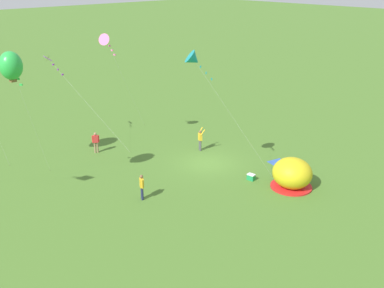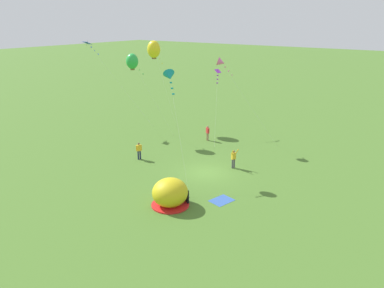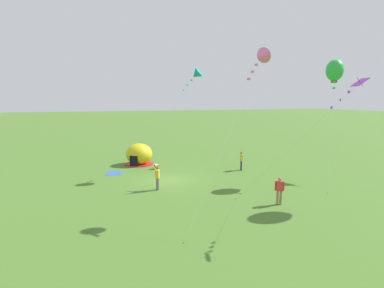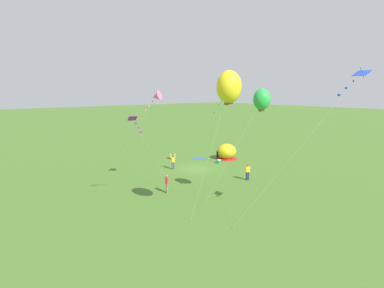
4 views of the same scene
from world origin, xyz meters
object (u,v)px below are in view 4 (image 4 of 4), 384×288
object	(u,v)px
person_near_tent	(167,183)
kite_purple	(135,123)
kite_teal	(222,98)
kite_yellow	(229,87)
person_watching_sky	(247,171)
popup_tent	(226,152)
kite_green	(262,99)
kite_blue	(356,80)
person_flying_kite	(173,161)
kite_pink	(156,97)
cooler_box	(219,161)

from	to	relation	value
person_near_tent	kite_purple	bearing A→B (deg)	17.01
kite_teal	kite_yellow	size ratio (longest dim) A/B	0.86
person_watching_sky	person_near_tent	distance (m)	9.09
popup_tent	kite_yellow	world-z (taller)	kite_yellow
kite_teal	kite_purple	distance (m)	13.36
person_watching_sky	person_near_tent	xyz separation A→B (m)	(8.83, -2.15, 0.00)
kite_green	kite_blue	world-z (taller)	kite_blue
kite_blue	popup_tent	bearing A→B (deg)	-117.43
kite_yellow	kite_purple	distance (m)	8.37
person_watching_sky	person_near_tent	bearing A→B (deg)	-13.65
kite_teal	kite_blue	world-z (taller)	kite_blue
popup_tent	person_flying_kite	world-z (taller)	popup_tent
person_near_tent	kite_pink	distance (m)	7.98
cooler_box	kite_teal	size ratio (longest dim) A/B	0.06
kite_blue	person_flying_kite	bearing A→B (deg)	-94.37
cooler_box	kite_pink	bearing A→B (deg)	16.80
person_near_tent	kite_green	world-z (taller)	kite_green
person_watching_sky	kite_blue	xyz separation A→B (m)	(4.99, 11.99, 8.98)
person_near_tent	kite_purple	distance (m)	7.02
person_flying_kite	kite_yellow	xyz separation A→B (m)	(6.56, 15.06, 8.54)
kite_green	kite_yellow	distance (m)	5.22
person_watching_sky	kite_blue	distance (m)	15.79
kite_blue	kite_teal	bearing A→B (deg)	-108.13
person_flying_kite	person_watching_sky	distance (m)	9.24
cooler_box	kite_green	world-z (taller)	kite_green
kite_pink	person_watching_sky	bearing A→B (deg)	156.86
kite_purple	kite_teal	bearing A→B (deg)	-165.79
kite_teal	person_watching_sky	bearing A→B (deg)	85.52
cooler_box	kite_blue	world-z (taller)	kite_blue
person_flying_kite	kite_yellow	world-z (taller)	kite_yellow
person_flying_kite	kite_purple	size ratio (longest dim) A/B	0.25
kite_green	kite_teal	bearing A→B (deg)	-119.18
person_flying_kite	kite_green	size ratio (longest dim) A/B	0.20
kite_blue	person_near_tent	bearing A→B (deg)	-74.79
kite_teal	kite_yellow	xyz separation A→B (m)	(10.31, 10.75, 1.03)
cooler_box	kite_yellow	xyz separation A→B (m)	(12.98, 13.78, 9.32)
person_flying_kite	kite_yellow	bearing A→B (deg)	66.48
kite_purple	kite_pink	bearing A→B (deg)	-144.02
person_flying_kite	kite_purple	xyz separation A→B (m)	(9.10, 7.56, 5.83)
cooler_box	kite_pink	distance (m)	14.98
kite_pink	cooler_box	bearing A→B (deg)	-163.20
cooler_box	person_near_tent	xyz separation A→B (m)	(11.84, 5.15, 0.74)
cooler_box	kite_yellow	bearing A→B (deg)	46.71
kite_yellow	person_watching_sky	bearing A→B (deg)	-146.99
popup_tent	kite_blue	xyz separation A→B (m)	(10.59, 20.40, 8.95)
kite_pink	kite_yellow	xyz separation A→B (m)	(1.21, 10.22, 0.76)
popup_tent	kite_pink	xyz separation A→B (m)	(14.36, 4.66, 7.79)
kite_yellow	kite_purple	bearing A→B (deg)	-71.28
kite_green	kite_pink	xyz separation A→B (m)	(3.78, -8.99, 0.12)
person_near_tent	person_flying_kite	bearing A→B (deg)	-130.09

